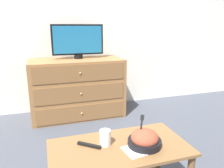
# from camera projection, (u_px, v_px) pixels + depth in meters

# --- Properties ---
(ground_plane) EXTENTS (12.00, 12.00, 0.00)m
(ground_plane) POSITION_uv_depth(u_px,v_px,m) (76.00, 107.00, 3.20)
(ground_plane) COLOR #474C56
(wall_back) EXTENTS (12.00, 0.05, 2.60)m
(wall_back) POSITION_uv_depth(u_px,v_px,m) (71.00, 14.00, 2.89)
(wall_back) COLOR white
(wall_back) RESTS_ON ground_plane
(dresser) EXTENTS (1.16, 0.55, 0.75)m
(dresser) POSITION_uv_depth(u_px,v_px,m) (77.00, 88.00, 2.83)
(dresser) COLOR #9E6B3D
(dresser) RESTS_ON ground_plane
(tv) EXTENTS (0.65, 0.11, 0.43)m
(tv) POSITION_uv_depth(u_px,v_px,m) (78.00, 40.00, 2.75)
(tv) COLOR black
(tv) RESTS_ON dresser
(coffee_table) EXTENTS (0.90, 0.47, 0.39)m
(coffee_table) POSITION_uv_depth(u_px,v_px,m) (119.00, 155.00, 1.43)
(coffee_table) COLOR olive
(coffee_table) RESTS_ON ground_plane
(takeout_bowl) EXTENTS (0.22, 0.22, 0.20)m
(takeout_bowl) POSITION_uv_depth(u_px,v_px,m) (145.00, 140.00, 1.41)
(takeout_bowl) COLOR black
(takeout_bowl) RESTS_ON coffee_table
(drink_cup) EXTENTS (0.07, 0.07, 0.10)m
(drink_cup) POSITION_uv_depth(u_px,v_px,m) (105.00, 138.00, 1.42)
(drink_cup) COLOR beige
(drink_cup) RESTS_ON coffee_table
(napkin) EXTENTS (0.17, 0.17, 0.00)m
(napkin) POSITION_uv_depth(u_px,v_px,m) (136.00, 150.00, 1.37)
(napkin) COLOR white
(napkin) RESTS_ON coffee_table
(remote_control) EXTENTS (0.14, 0.12, 0.02)m
(remote_control) POSITION_uv_depth(u_px,v_px,m) (89.00, 145.00, 1.41)
(remote_control) COLOR black
(remote_control) RESTS_ON coffee_table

